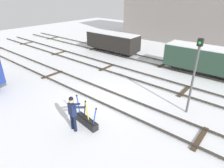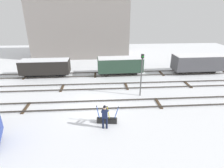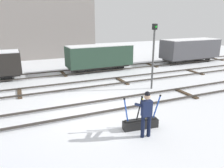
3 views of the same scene
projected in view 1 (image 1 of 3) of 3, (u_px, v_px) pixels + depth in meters
name	position (u px, v px, depth m)	size (l,w,h in m)	color
ground_plane	(106.00, 98.00, 12.27)	(60.00, 60.00, 0.00)	white
track_main_line	(106.00, 97.00, 12.22)	(44.00, 1.94, 0.18)	#38332D
track_siding_near	(140.00, 77.00, 15.05)	(44.00, 1.94, 0.18)	#38332D
track_siding_far	(163.00, 64.00, 17.80)	(44.00, 1.94, 0.18)	#38332D
switch_lever_frame	(87.00, 120.00, 9.73)	(1.67, 0.55, 1.44)	black
rail_worker	(73.00, 111.00, 9.03)	(0.60, 0.75, 1.87)	#111831
signal_post	(195.00, 71.00, 9.76)	(0.24, 0.32, 4.17)	#4C4C4C
apartment_building	(190.00, 0.00, 24.68)	(16.64, 6.61, 10.44)	gray
freight_car_far_end	(202.00, 58.00, 15.40)	(5.77, 2.22, 2.27)	#2D2B28
freight_car_mid_siding	(113.00, 41.00, 20.88)	(6.01, 2.08, 2.16)	#2D2B28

